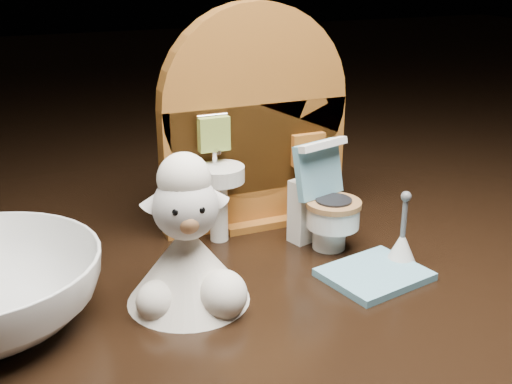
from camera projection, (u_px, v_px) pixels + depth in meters
backdrop_panel at (254, 132)px, 0.43m from camera, size 0.13×0.05×0.15m
toy_toilet at (323, 208)px, 0.41m from camera, size 0.04×0.05×0.07m
bath_mat at (374, 274)px, 0.38m from camera, size 0.06×0.06×0.00m
toilet_brush at (402, 246)px, 0.39m from camera, size 0.02×0.02×0.05m
plush_lamb at (188, 252)px, 0.34m from camera, size 0.07×0.07×0.09m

